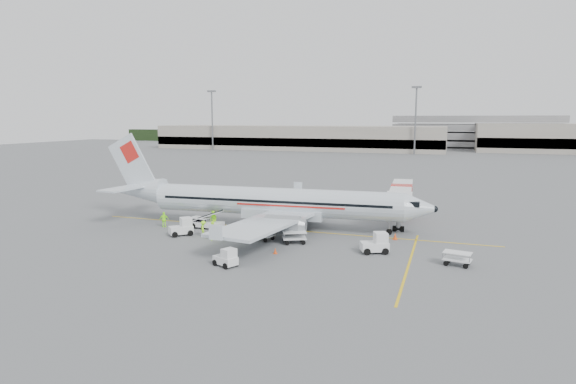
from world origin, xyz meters
name	(u,v)px	position (x,y,z in m)	size (l,w,h in m)	color
ground	(282,230)	(0.00, 0.00, 0.00)	(360.00, 360.00, 0.00)	#56595B
stripe_lead	(282,230)	(0.00, 0.00, 0.01)	(44.00, 0.20, 0.01)	yellow
stripe_cross	(409,263)	(14.00, -8.00, 0.01)	(0.20, 20.00, 0.01)	yellow
terminal_west	(297,138)	(-40.00, 130.00, 4.50)	(110.00, 22.00, 9.00)	gray
parking_garage	(474,131)	(25.00, 160.00, 7.00)	(62.00, 24.00, 14.00)	slate
treeline	(413,138)	(0.00, 175.00, 3.00)	(300.00, 3.00, 6.00)	black
mast_west	(212,121)	(-70.00, 118.00, 11.00)	(3.20, 1.20, 22.00)	slate
mast_center	(415,121)	(5.00, 118.00, 11.00)	(3.20, 1.20, 22.00)	slate
aircraft	(276,183)	(-0.92, 0.57, 4.95)	(35.91, 28.14, 9.90)	silver
jet_bridge	(401,203)	(11.57, 8.96, 2.10)	(3.00, 16.00, 4.20)	white
belt_loader	(207,216)	(-7.97, -2.00, 1.30)	(4.78, 1.79, 2.59)	white
tug_fore	(375,243)	(10.79, -5.88, 0.92)	(2.38, 1.36, 1.84)	white
tug_mid	(225,257)	(-0.02, -13.63, 0.76)	(1.97, 1.13, 1.52)	white
tug_aft	(181,227)	(-8.90, -5.74, 0.90)	(2.32, 1.33, 1.79)	white
cart_loaded_a	(263,234)	(-0.29, -4.86, 0.58)	(2.22, 1.31, 1.16)	white
cart_loaded_b	(200,222)	(-8.80, -2.00, 0.58)	(2.22, 1.31, 1.16)	white
cart_empty_a	(294,238)	(3.07, -5.08, 0.58)	(2.23, 1.32, 1.16)	white
cart_empty_b	(457,259)	(17.72, -7.46, 0.57)	(2.17, 1.28, 1.13)	white
cone_nose	(395,236)	(12.00, -0.44, 0.35)	(0.43, 0.43, 0.71)	#E34813
cone_port	(301,202)	(-2.68, 15.57, 0.30)	(0.37, 0.37, 0.60)	#E34813
cone_stbd	(275,251)	(2.55, -8.97, 0.27)	(0.34, 0.34, 0.55)	#E34813
crew_a	(213,231)	(-4.88, -6.42, 0.95)	(0.69, 0.45, 1.89)	#9EFB1C
crew_b	(213,219)	(-7.37, -1.61, 0.93)	(0.91, 0.71, 1.86)	#9EFB1C
crew_c	(203,229)	(-6.54, -5.36, 0.80)	(1.03, 0.59, 1.60)	#9EFB1C
crew_d	(164,220)	(-12.63, -3.06, 0.85)	(1.00, 0.42, 1.70)	#9EFB1C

